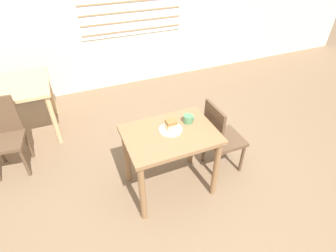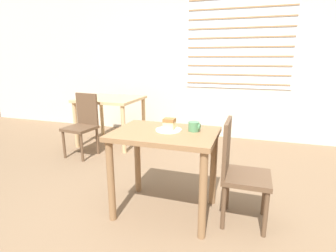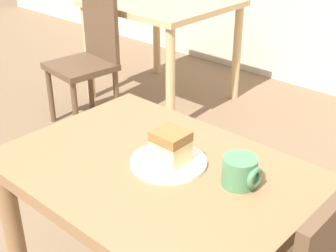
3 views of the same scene
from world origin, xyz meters
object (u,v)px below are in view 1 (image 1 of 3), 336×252
(chair_far_corner, at_px, (4,134))
(coffee_mug, at_px, (188,119))
(plate, at_px, (171,130))
(dining_table_far, at_px, (12,94))
(cake_slice, at_px, (171,125))
(dining_table_near, at_px, (170,144))
(chair_near_window, at_px, (220,137))

(chair_far_corner, height_order, coffee_mug, chair_far_corner)
(chair_far_corner, bearing_deg, plate, -25.07)
(plate, bearing_deg, coffee_mug, 13.19)
(dining_table_far, relative_size, chair_far_corner, 1.05)
(plate, relative_size, coffee_mug, 2.17)
(chair_far_corner, bearing_deg, dining_table_far, 86.82)
(chair_far_corner, height_order, cake_slice, chair_far_corner)
(plate, height_order, coffee_mug, coffee_mug)
(dining_table_far, relative_size, coffee_mug, 8.95)
(plate, bearing_deg, dining_table_near, -117.72)
(chair_near_window, height_order, coffee_mug, chair_near_window)
(plate, bearing_deg, chair_far_corner, 148.38)
(chair_far_corner, xyz_separation_m, plate, (1.56, -0.96, 0.29))
(chair_far_corner, relative_size, cake_slice, 9.17)
(cake_slice, bearing_deg, coffee_mug, 13.20)
(dining_table_near, relative_size, chair_near_window, 1.00)
(dining_table_near, distance_m, dining_table_far, 2.15)
(dining_table_near, height_order, coffee_mug, coffee_mug)
(chair_near_window, distance_m, cake_slice, 0.68)
(dining_table_near, height_order, chair_far_corner, chair_far_corner)
(dining_table_far, height_order, plate, plate)
(chair_far_corner, relative_size, plate, 3.94)
(dining_table_near, distance_m, plate, 0.15)
(dining_table_far, bearing_deg, plate, -46.82)
(chair_far_corner, bearing_deg, chair_near_window, -17.17)
(dining_table_near, height_order, dining_table_far, dining_table_near)
(chair_far_corner, distance_m, plate, 1.85)
(plate, height_order, cake_slice, cake_slice)
(plate, bearing_deg, chair_near_window, 1.50)
(dining_table_far, xyz_separation_m, chair_near_window, (2.05, -1.54, -0.16))
(chair_far_corner, height_order, plate, chair_far_corner)
(chair_near_window, distance_m, plate, 0.66)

